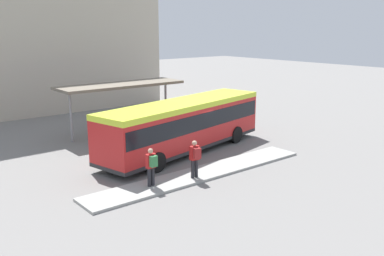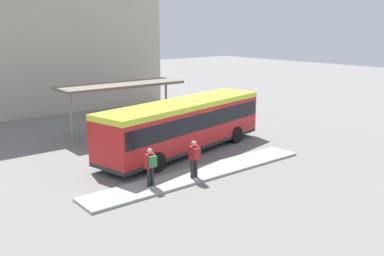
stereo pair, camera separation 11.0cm
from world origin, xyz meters
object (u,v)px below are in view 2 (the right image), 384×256
(bicycle_blue, at_px, (234,116))
(bicycle_yellow, at_px, (227,114))
(pedestrian_companion, at_px, (195,157))
(bicycle_orange, at_px, (219,113))
(pedestrian_waiting, at_px, (151,165))
(city_bus, at_px, (184,123))
(potted_planter_near_shelter, at_px, (139,131))

(bicycle_blue, xyz_separation_m, bicycle_yellow, (0.10, 0.88, 0.05))
(bicycle_yellow, bearing_deg, pedestrian_companion, -43.95)
(pedestrian_companion, bearing_deg, bicycle_blue, -44.99)
(bicycle_blue, distance_m, bicycle_orange, 1.76)
(pedestrian_waiting, bearing_deg, city_bus, -53.00)
(pedestrian_companion, distance_m, bicycle_yellow, 14.28)
(pedestrian_companion, bearing_deg, pedestrian_waiting, 86.93)
(pedestrian_companion, relative_size, bicycle_orange, 1.15)
(pedestrian_companion, distance_m, bicycle_orange, 14.87)
(bicycle_orange, bearing_deg, bicycle_yellow, 4.18)
(bicycle_blue, height_order, bicycle_orange, bicycle_orange)
(bicycle_yellow, distance_m, bicycle_orange, 0.88)
(city_bus, distance_m, pedestrian_companion, 4.83)
(bicycle_orange, bearing_deg, bicycle_blue, 0.93)
(city_bus, distance_m, potted_planter_near_shelter, 3.78)
(city_bus, height_order, bicycle_yellow, city_bus)
(bicycle_yellow, relative_size, bicycle_orange, 1.13)
(bicycle_orange, distance_m, potted_planter_near_shelter, 9.52)
(pedestrian_waiting, relative_size, potted_planter_near_shelter, 1.23)
(bicycle_blue, bearing_deg, bicycle_yellow, 173.64)
(bicycle_blue, relative_size, bicycle_orange, 0.97)
(bicycle_orange, bearing_deg, pedestrian_companion, -42.73)
(pedestrian_waiting, bearing_deg, bicycle_blue, -59.03)
(city_bus, height_order, pedestrian_waiting, city_bus)
(city_bus, height_order, pedestrian_companion, city_bus)
(pedestrian_waiting, xyz_separation_m, pedestrian_companion, (2.19, -0.40, 0.04))
(pedestrian_waiting, xyz_separation_m, bicycle_orange, (13.05, 9.73, -0.78))
(pedestrian_waiting, height_order, bicycle_yellow, pedestrian_waiting)
(city_bus, relative_size, bicycle_yellow, 6.71)
(city_bus, distance_m, bicycle_yellow, 9.88)
(bicycle_yellow, distance_m, potted_planter_near_shelter, 9.32)
(pedestrian_waiting, distance_m, potted_planter_near_shelter, 8.19)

